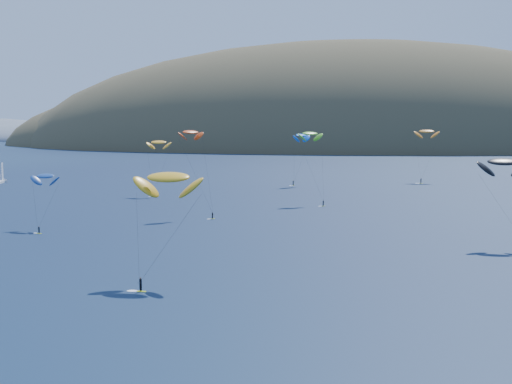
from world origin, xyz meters
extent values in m
plane|color=black|center=(0.00, 0.00, 0.00)|extent=(2800.00, 2800.00, 0.00)
ellipsoid|color=#3D3526|center=(20.00, 560.00, -12.60)|extent=(600.00, 300.00, 210.00)
ellipsoid|color=#3D3526|center=(-140.00, 590.00, -7.20)|extent=(340.00, 240.00, 120.00)
ellipsoid|color=slate|center=(-340.00, 720.00, -2.64)|extent=(240.00, 180.00, 44.00)
cube|color=white|center=(-109.92, 184.42, 0.38)|extent=(3.75, 8.34, 0.97)
cylinder|color=white|center=(-109.92, 184.96, 6.03)|extent=(0.15, 0.15, 11.30)
cube|color=#D4EA1A|center=(-37.17, 146.43, 0.04)|extent=(1.32, 0.54, 0.07)
cylinder|color=black|center=(-37.17, 146.43, 0.84)|extent=(0.30, 0.30, 1.36)
sphere|color=#8C6047|center=(-37.17, 146.43, 1.63)|extent=(0.23, 0.23, 0.23)
ellipsoid|color=#FFA924|center=(-36.83, 152.64, 17.36)|extent=(8.16, 4.64, 4.32)
cube|color=#D4EA1A|center=(-3.22, 23.69, 0.04)|extent=(1.60, 0.54, 0.09)
cylinder|color=black|center=(-3.22, 23.69, 1.03)|extent=(0.37, 0.37, 1.69)
sphere|color=#8C6047|center=(-3.22, 23.69, 2.01)|extent=(0.28, 0.28, 0.28)
ellipsoid|color=gold|center=(-1.40, 33.11, 16.07)|extent=(10.89, 5.52, 5.94)
cube|color=#D4EA1A|center=(18.38, 129.13, 0.04)|extent=(1.32, 0.97, 0.07)
cylinder|color=black|center=(18.38, 129.13, 0.85)|extent=(0.31, 0.31, 1.39)
sphere|color=#8C6047|center=(18.38, 129.13, 1.66)|extent=(0.23, 0.23, 0.23)
ellipsoid|color=#53B024|center=(13.88, 138.10, 20.68)|extent=(8.41, 6.90, 4.27)
cube|color=#D4EA1A|center=(4.18, 190.90, 0.04)|extent=(1.21, 1.46, 0.08)
cylinder|color=black|center=(4.18, 190.90, 0.97)|extent=(0.35, 0.35, 1.59)
sphere|color=#8C6047|center=(4.18, 190.90, 1.90)|extent=(0.27, 0.27, 0.27)
ellipsoid|color=blue|center=(6.86, 194.39, 18.76)|extent=(8.17, 9.27, 4.77)
ellipsoid|color=black|center=(56.74, 72.18, 16.61)|extent=(9.82, 4.90, 5.38)
cube|color=#D4EA1A|center=(-7.98, 99.11, 0.04)|extent=(1.18, 1.17, 0.07)
cylinder|color=black|center=(-7.98, 99.11, 0.84)|extent=(0.30, 0.30, 1.38)
sphere|color=#8C6047|center=(-7.98, 99.11, 1.64)|extent=(0.23, 0.23, 0.23)
ellipsoid|color=#D84112|center=(-14.90, 105.52, 21.64)|extent=(7.30, 7.23, 3.91)
cube|color=#D4EA1A|center=(-41.11, 71.37, 0.03)|extent=(1.29, 0.62, 0.07)
cylinder|color=black|center=(-41.11, 71.37, 0.81)|extent=(0.29, 0.29, 1.32)
sphere|color=#8C6047|center=(-41.11, 71.37, 1.58)|extent=(0.22, 0.22, 0.22)
ellipsoid|color=navy|center=(-43.33, 80.17, 11.98)|extent=(7.78, 4.85, 4.03)
cube|color=#D4EA1A|center=(52.44, 205.38, 0.04)|extent=(1.64, 0.64, 0.09)
cylinder|color=black|center=(52.44, 205.38, 1.05)|extent=(0.37, 0.37, 1.71)
sphere|color=#8C6047|center=(52.44, 205.38, 2.04)|extent=(0.29, 0.29, 0.29)
ellipsoid|color=orange|center=(55.22, 216.69, 20.00)|extent=(9.76, 5.35, 5.21)
camera|label=1|loc=(27.83, -74.91, 25.31)|focal=50.00mm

